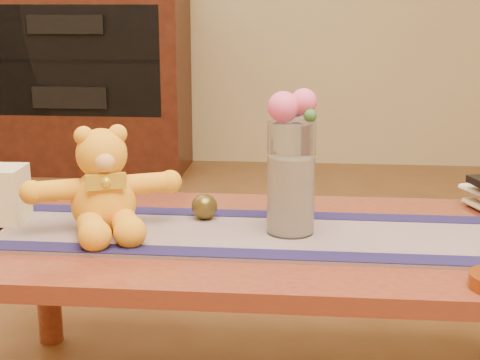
# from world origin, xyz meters

# --- Properties ---
(coffee_table_top) EXTENTS (1.40, 0.70, 0.04)m
(coffee_table_top) POSITION_xyz_m (0.00, 0.00, 0.43)
(coffee_table_top) COLOR maroon
(coffee_table_top) RESTS_ON floor
(table_leg_bl) EXTENTS (0.07, 0.07, 0.41)m
(table_leg_bl) POSITION_xyz_m (-0.64, 0.29, 0.21)
(table_leg_bl) COLOR maroon
(table_leg_bl) RESTS_ON floor
(persian_runner) EXTENTS (1.20, 0.36, 0.01)m
(persian_runner) POSITION_xyz_m (-0.01, -0.01, 0.45)
(persian_runner) COLOR #1B214D
(persian_runner) RESTS_ON coffee_table_top
(runner_border_near) EXTENTS (1.20, 0.07, 0.00)m
(runner_border_near) POSITION_xyz_m (-0.01, -0.16, 0.46)
(runner_border_near) COLOR #191642
(runner_border_near) RESTS_ON persian_runner
(runner_border_far) EXTENTS (1.20, 0.07, 0.00)m
(runner_border_far) POSITION_xyz_m (-0.01, 0.13, 0.46)
(runner_border_far) COLOR #191642
(runner_border_far) RESTS_ON persian_runner
(teddy_bear) EXTENTS (0.43, 0.40, 0.23)m
(teddy_bear) POSITION_xyz_m (-0.37, -0.02, 0.57)
(teddy_bear) COLOR #FCAC1F
(teddy_bear) RESTS_ON persian_runner
(pillar_candle) EXTENTS (0.12, 0.12, 0.13)m
(pillar_candle) POSITION_xyz_m (-0.64, 0.02, 0.53)
(pillar_candle) COLOR beige
(pillar_candle) RESTS_ON persian_runner
(glass_vase) EXTENTS (0.11, 0.11, 0.26)m
(glass_vase) POSITION_xyz_m (0.07, -0.00, 0.59)
(glass_vase) COLOR silver
(glass_vase) RESTS_ON persian_runner
(potpourri_fill) EXTENTS (0.09, 0.09, 0.18)m
(potpourri_fill) POSITION_xyz_m (0.07, -0.00, 0.55)
(potpourri_fill) COLOR beige
(potpourri_fill) RESTS_ON glass_vase
(rose_left) EXTENTS (0.07, 0.07, 0.07)m
(rose_left) POSITION_xyz_m (0.05, -0.01, 0.75)
(rose_left) COLOR #F05488
(rose_left) RESTS_ON glass_vase
(rose_right) EXTENTS (0.06, 0.06, 0.06)m
(rose_right) POSITION_xyz_m (0.09, 0.00, 0.76)
(rose_right) COLOR #F05488
(rose_right) RESTS_ON glass_vase
(blue_flower_back) EXTENTS (0.04, 0.04, 0.04)m
(blue_flower_back) POSITION_xyz_m (0.08, 0.03, 0.75)
(blue_flower_back) COLOR #5252B2
(blue_flower_back) RESTS_ON glass_vase
(blue_flower_side) EXTENTS (0.04, 0.04, 0.04)m
(blue_flower_side) POSITION_xyz_m (0.04, 0.02, 0.74)
(blue_flower_side) COLOR #5252B2
(blue_flower_side) RESTS_ON glass_vase
(leaf_sprig) EXTENTS (0.03, 0.03, 0.03)m
(leaf_sprig) POSITION_xyz_m (0.11, -0.02, 0.74)
(leaf_sprig) COLOR #33662D
(leaf_sprig) RESTS_ON glass_vase
(bronze_ball) EXTENTS (0.07, 0.07, 0.06)m
(bronze_ball) POSITION_xyz_m (-0.15, 0.08, 0.49)
(bronze_ball) COLOR #4D4219
(bronze_ball) RESTS_ON persian_runner
(media_cabinet) EXTENTS (1.20, 0.50, 1.10)m
(media_cabinet) POSITION_xyz_m (-1.20, 2.48, 0.55)
(media_cabinet) COLOR black
(media_cabinet) RESTS_ON floor
(cabinet_cavity) EXTENTS (1.02, 0.03, 0.61)m
(cabinet_cavity) POSITION_xyz_m (-1.20, 2.25, 0.66)
(cabinet_cavity) COLOR black
(cabinet_cavity) RESTS_ON media_cabinet
(cabinet_shelf) EXTENTS (1.02, 0.20, 0.02)m
(cabinet_shelf) POSITION_xyz_m (-1.20, 2.33, 0.66)
(cabinet_shelf) COLOR black
(cabinet_shelf) RESTS_ON media_cabinet
(stereo_upper) EXTENTS (0.42, 0.28, 0.10)m
(stereo_upper) POSITION_xyz_m (-1.20, 2.35, 0.86)
(stereo_upper) COLOR black
(stereo_upper) RESTS_ON media_cabinet
(stereo_lower) EXTENTS (0.42, 0.28, 0.12)m
(stereo_lower) POSITION_xyz_m (-1.20, 2.35, 0.46)
(stereo_lower) COLOR black
(stereo_lower) RESTS_ON media_cabinet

